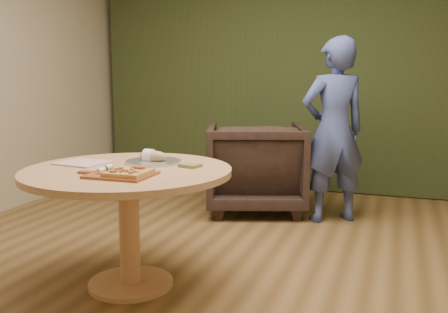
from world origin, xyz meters
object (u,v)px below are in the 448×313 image
cutlery_roll (105,169)px  pedestal_table (128,191)px  flatbread_pizza (128,172)px  bread_roll (152,156)px  serving_tray (153,162)px  person_standing (334,131)px  pizza_paddle (119,175)px  armchair (256,162)px

cutlery_roll → pedestal_table: bearing=70.7°
flatbread_pizza → cutlery_roll: flatbread_pizza is taller
flatbread_pizza → bread_roll: (-0.09, 0.46, 0.02)m
pedestal_table → serving_tray: size_ratio=3.56×
serving_tray → person_standing: 1.90m
serving_tray → bread_roll: 0.04m
cutlery_roll → person_standing: size_ratio=0.12×
pizza_paddle → armchair: 2.24m
bread_roll → person_standing: person_standing is taller
cutlery_roll → person_standing: 2.31m
serving_tray → bread_roll: size_ratio=1.84×
cutlery_roll → serving_tray: bearing=68.7°
flatbread_pizza → person_standing: person_standing is taller
flatbread_pizza → serving_tray: size_ratio=0.62×
cutlery_roll → flatbread_pizza: bearing=-21.2°
armchair → bread_roll: bearing=65.2°
pedestal_table → person_standing: (0.99, 1.88, 0.21)m
pizza_paddle → person_standing: person_standing is taller
armchair → person_standing: bearing=152.2°
pizza_paddle → bread_roll: bearing=93.2°
cutlery_roll → pizza_paddle: bearing=-22.2°
serving_tray → armchair: size_ratio=0.38×
armchair → pizza_paddle: bearing=67.3°
flatbread_pizza → armchair: armchair is taller
serving_tray → bread_roll: bearing=180.0°
serving_tray → bread_roll: bread_roll is taller
pedestal_table → armchair: (0.24, 2.00, -0.14)m
pedestal_table → cutlery_roll: (-0.03, -0.19, 0.17)m
pizza_paddle → person_standing: (0.91, 2.10, 0.06)m
cutlery_roll → person_standing: (1.03, 2.07, 0.04)m
armchair → flatbread_pizza: bearing=68.9°
flatbread_pizza → armchair: size_ratio=0.23×
armchair → person_standing: 0.84m
flatbread_pizza → serving_tray: flatbread_pizza is taller
pedestal_table → serving_tray: bearing=76.2°
bread_roll → pedestal_table: bearing=-101.7°
pizza_paddle → person_standing: size_ratio=0.27×
flatbread_pizza → serving_tray: bearing=100.5°
serving_tray → armchair: bearing=84.0°
pedestal_table → person_standing: person_standing is taller
pizza_paddle → cutlery_roll: cutlery_roll is taller
pizza_paddle → armchair: bearing=85.1°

